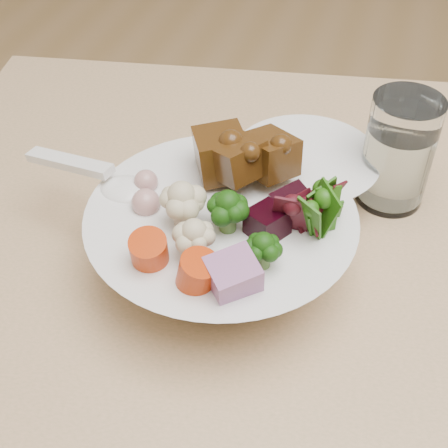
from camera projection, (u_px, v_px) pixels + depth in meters
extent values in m
cylinder|color=tan|center=(82.00, 258.00, 1.11)|extent=(0.05, 0.05, 0.63)
cylinder|color=tan|center=(433.00, 267.00, 1.23)|extent=(0.03, 0.03, 0.43)
sphere|color=black|center=(228.00, 217.00, 0.54)|extent=(0.04, 0.04, 0.04)
sphere|color=beige|center=(182.00, 211.00, 0.54)|extent=(0.05, 0.05, 0.05)
cube|color=black|center=(293.00, 208.00, 0.55)|extent=(0.04, 0.04, 0.03)
cube|color=#905788|center=(233.00, 277.00, 0.49)|extent=(0.05, 0.06, 0.04)
cylinder|color=#C43905|center=(149.00, 253.00, 0.51)|extent=(0.04, 0.04, 0.03)
sphere|color=tan|center=(146.00, 203.00, 0.56)|extent=(0.03, 0.03, 0.03)
ellipsoid|color=white|center=(127.00, 191.00, 0.59)|extent=(0.06, 0.05, 0.02)
cube|color=white|center=(69.00, 163.00, 0.61)|extent=(0.10, 0.04, 0.02)
cylinder|color=white|center=(398.00, 152.00, 0.65)|extent=(0.07, 0.07, 0.12)
cylinder|color=white|center=(395.00, 164.00, 0.66)|extent=(0.06, 0.06, 0.08)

